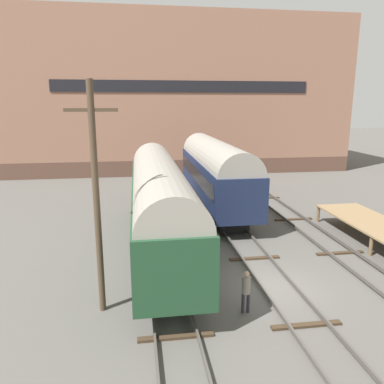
{
  "coord_description": "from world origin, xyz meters",
  "views": [
    {
      "loc": [
        -5.78,
        -14.15,
        7.74
      ],
      "look_at": [
        -2.34,
        9.05,
        2.2
      ],
      "focal_mm": 35.0,
      "sensor_mm": 36.0,
      "label": 1
    }
  ],
  "objects_px": {
    "train_car_green": "(159,199)",
    "utility_pole": "(96,198)",
    "person_worker": "(246,288)",
    "train_car_navy": "(215,170)"
  },
  "relations": [
    {
      "from": "person_worker",
      "to": "train_car_navy",
      "type": "bearing_deg",
      "value": 82.67
    },
    {
      "from": "train_car_navy",
      "to": "person_worker",
      "type": "height_order",
      "value": "train_car_navy"
    },
    {
      "from": "train_car_green",
      "to": "utility_pole",
      "type": "distance_m",
      "value": 6.66
    },
    {
      "from": "person_worker",
      "to": "train_car_green",
      "type": "bearing_deg",
      "value": 111.88
    },
    {
      "from": "train_car_navy",
      "to": "person_worker",
      "type": "bearing_deg",
      "value": -97.33
    },
    {
      "from": "train_car_navy",
      "to": "utility_pole",
      "type": "bearing_deg",
      "value": -117.92
    },
    {
      "from": "train_car_green",
      "to": "person_worker",
      "type": "height_order",
      "value": "train_car_green"
    },
    {
      "from": "train_car_green",
      "to": "utility_pole",
      "type": "bearing_deg",
      "value": -113.64
    },
    {
      "from": "person_worker",
      "to": "utility_pole",
      "type": "relative_size",
      "value": 0.2
    },
    {
      "from": "train_car_green",
      "to": "person_worker",
      "type": "xyz_separation_m",
      "value": [
        2.78,
        -6.93,
        -1.82
      ]
    }
  ]
}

